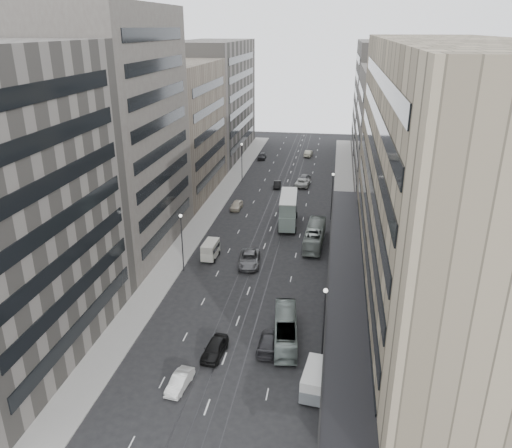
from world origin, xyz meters
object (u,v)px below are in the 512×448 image
Objects in this scene: bus_far at (315,236)px; sedan_1 at (180,381)px; bus_near at (286,329)px; sedan_2 at (249,259)px; panel_van at (210,250)px; sedan_0 at (215,348)px; pedestrian at (330,439)px; vw_microbus at (315,379)px; double_decker at (288,209)px.

sedan_1 is at bearing 75.55° from bus_far.
bus_near reaches higher than sedan_2.
panel_van reaches higher than sedan_1.
sedan_2 is (-8.68, -8.41, -0.67)m from bus_far.
bus_far is at bearing 79.45° from sedan_0.
panel_van is 37.14m from pedestrian.
sedan_0 is (-6.83, -3.70, -0.55)m from bus_near.
sedan_0 is at bearing 166.70° from vw_microbus.
vw_microbus is at bearing 95.52° from bus_far.
pedestrian is at bearing -59.81° from panel_van.
panel_van is at bearing 29.22° from bus_far.
vw_microbus is 30.60m from panel_van.
double_decker is 16.44m from sedan_2.
sedan_0 is 20.95m from sedan_2.
sedan_0 is at bearing -99.23° from double_decker.
double_decker reaches higher than sedan_0.
double_decker is 1.59× the size of sedan_2.
pedestrian reaches higher than sedan_1.
double_decker is 2.07× the size of sedan_0.
bus_near is 1.58× the size of sedan_2.
pedestrian is (1.51, -6.68, -0.24)m from vw_microbus.
vw_microbus is 1.05× the size of sedan_0.
bus_far is at bearing 80.45° from sedan_1.
sedan_1 is (3.92, -27.37, -0.74)m from panel_van.
panel_van is (-9.68, -14.74, -1.42)m from double_decker.
double_decker is at bearing -90.87° from bus_near.
bus_far is (1.72, 25.66, 0.17)m from bus_near.
bus_near is at bearing 52.88° from sedan_1.
sedan_0 is 0.77× the size of sedan_2.
sedan_0 is at bearing 22.24° from bus_near.
sedan_2 is at bearing 93.29° from sedan_1.
sedan_2 is (5.82, -1.12, -0.55)m from panel_van.
double_decker is (-3.09, 33.11, 1.48)m from bus_near.
double_decker is 37.05m from sedan_0.
bus_far is 1.12× the size of double_decker.
sedan_0 is at bearing 76.30° from bus_far.
bus_far is 16.23m from panel_van.
bus_near is 33.28m from double_decker.
pedestrian reaches higher than sedan_0.
sedan_2 is at bearing -9.27° from panel_van.
vw_microbus is at bearing -14.97° from sedan_0.
pedestrian is at bearing 103.00° from bus_near.
vw_microbus is 1.19× the size of panel_van.
sedan_0 is (5.95, -22.07, -0.61)m from panel_van.
bus_far reaches higher than panel_van.
vw_microbus is at bearing -56.31° from panel_van.
sedan_2 is at bearing -74.23° from bus_near.
bus_far is 2.66× the size of panel_van.
panel_van is 0.88× the size of sedan_0.
panel_van is at bearing -99.98° from pedestrian.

